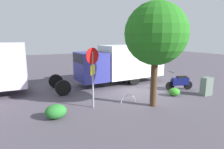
# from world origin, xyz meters

# --- Properties ---
(ground_plane) EXTENTS (60.00, 60.00, 0.00)m
(ground_plane) POSITION_xyz_m (0.00, 0.00, 0.00)
(ground_plane) COLOR #4D4751
(box_truck_near) EXTENTS (8.21, 2.55, 2.75)m
(box_truck_near) POSITION_xyz_m (-0.33, -2.84, 1.56)
(box_truck_near) COLOR black
(box_truck_near) RESTS_ON ground
(motorcycle) EXTENTS (1.77, 0.75, 1.20)m
(motorcycle) POSITION_xyz_m (-2.89, 0.43, 0.52)
(motorcycle) COLOR black
(motorcycle) RESTS_ON ground
(stop_sign) EXTENTS (0.71, 0.33, 2.86)m
(stop_sign) POSITION_xyz_m (3.16, 0.89, 1.90)
(stop_sign) COLOR #9E9EA3
(stop_sign) RESTS_ON ground
(street_tree) EXTENTS (2.90, 2.90, 4.93)m
(street_tree) POSITION_xyz_m (0.43, 1.94, 3.45)
(street_tree) COLOR #47301E
(street_tree) RESTS_ON ground
(utility_cabinet) EXTENTS (0.61, 0.42, 1.06)m
(utility_cabinet) POSITION_xyz_m (-3.42, 1.94, 0.53)
(utility_cabinet) COLOR slate
(utility_cabinet) RESTS_ON ground
(bike_rack_hoop) EXTENTS (0.85, 0.12, 0.85)m
(bike_rack_hoop) POSITION_xyz_m (1.30, 1.01, 0.00)
(bike_rack_hoop) COLOR #B7B7BC
(bike_rack_hoop) RESTS_ON ground
(shrub_near_sign) EXTENTS (0.68, 0.55, 0.46)m
(shrub_near_sign) POSITION_xyz_m (-1.68, 1.22, 0.23)
(shrub_near_sign) COLOR #338827
(shrub_near_sign) RESTS_ON ground
(shrub_mid_verge) EXTENTS (0.88, 0.72, 0.60)m
(shrub_mid_verge) POSITION_xyz_m (4.98, 1.36, 0.30)
(shrub_mid_verge) COLOR #29782C
(shrub_mid_verge) RESTS_ON ground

